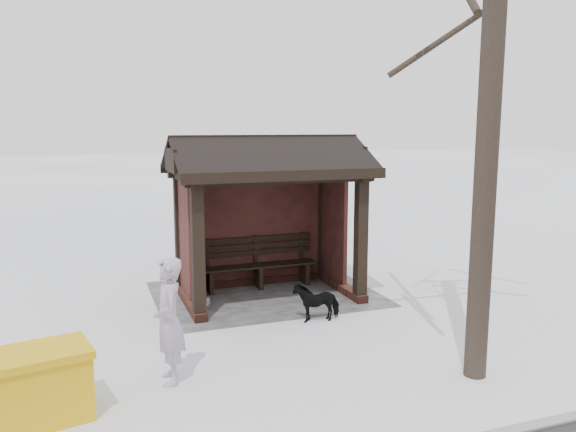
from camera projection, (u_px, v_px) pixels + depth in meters
The scene contains 6 objects.
ground at pixel (268, 297), 10.78m from camera, with size 120.00×120.00×0.00m, color white.
trampled_patch at pixel (265, 294), 10.96m from camera, with size 4.20×3.20×0.02m, color gray.
bus_shelter at pixel (265, 184), 10.59m from camera, with size 3.60×2.40×3.09m.
pedestrian at pixel (169, 321), 7.07m from camera, with size 0.59×0.39×1.62m, color #A99AB4.
dog at pixel (317, 301), 9.47m from camera, with size 0.34×0.75×0.64m, color black.
grit_bin at pixel (40, 385), 6.19m from camera, with size 1.20×0.94×0.82m.
Camera 1 is at (3.19, 9.91, 3.24)m, focal length 35.00 mm.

